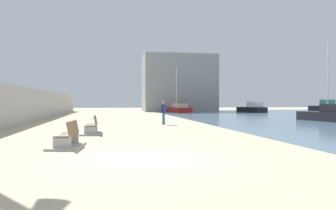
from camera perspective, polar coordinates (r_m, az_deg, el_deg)
name	(u,v)px	position (r m, az deg, el deg)	size (l,w,h in m)	color
ground_plane	(123,122)	(28.20, -7.50, -2.83)	(120.00, 120.00, 0.00)	#C6B793
seawall	(26,106)	(28.84, -22.56, -0.10)	(0.80, 64.00, 2.72)	#ADAAA3
bench_near	(67,141)	(13.26, -16.42, -5.77)	(1.31, 2.20, 0.98)	#ADAAA3
bench_far	(92,129)	(18.26, -12.61, -4.00)	(1.11, 2.11, 0.98)	#ADAAA3
person_walking	(164,111)	(24.97, -0.74, -0.98)	(0.41, 0.39, 1.71)	teal
boat_distant	(252,108)	(52.73, 13.88, -0.55)	(3.38, 5.02, 1.62)	black
boat_outer	(324,107)	(63.49, 24.62, -0.25)	(3.44, 5.07, 7.51)	black
boat_far_right	(178,109)	(52.58, 1.62, -0.61)	(3.47, 6.45, 6.85)	red
boat_far_left	(332,115)	(31.37, 25.66, -1.45)	(2.92, 6.16, 6.67)	black
harbor_building	(179,83)	(57.40, 1.87, 3.64)	(12.00, 6.00, 9.41)	gray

